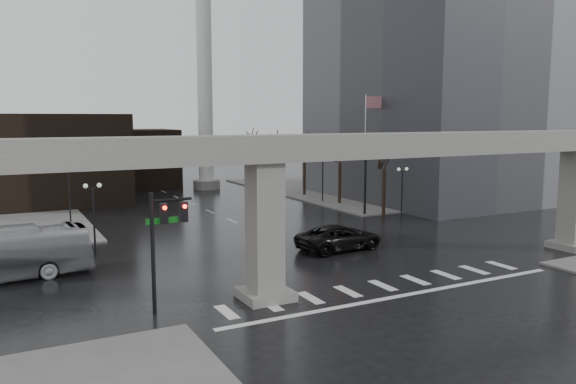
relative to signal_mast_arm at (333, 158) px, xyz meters
name	(u,v)px	position (x,y,z in m)	size (l,w,h in m)	color
ground	(372,281)	(-8.99, -18.80, -5.83)	(160.00, 160.00, 0.00)	black
sidewalk_ne	(370,188)	(17.01, 17.20, -5.75)	(28.00, 36.00, 0.15)	slate
elevated_guideway	(392,164)	(-7.73, -18.80, 1.05)	(48.00, 2.60, 8.70)	gray
office_tower	(438,20)	(19.01, 7.20, 15.17)	(22.00, 26.00, 42.00)	slate
building_far_left	(48,159)	(-22.99, 23.20, -0.83)	(16.00, 14.00, 10.00)	black
building_far_mid	(136,159)	(-10.99, 33.20, -1.83)	(10.00, 10.00, 8.00)	black
smokestack	(205,89)	(-2.99, 27.20, 7.52)	(3.60, 3.60, 30.00)	silver
signal_mast_arm	(333,158)	(0.00, 0.00, 0.00)	(12.12, 0.43, 8.00)	black
signal_left_pole	(163,231)	(-21.24, -18.30, -1.76)	(2.30, 0.30, 6.00)	black
flagpole_assembly	(368,138)	(6.30, 3.20, 1.70)	(2.06, 0.12, 12.00)	silver
lamp_right_0	(402,185)	(4.51, -4.80, -2.36)	(1.22, 0.32, 5.11)	black
lamp_right_1	(323,172)	(4.51, 9.20, -2.36)	(1.22, 0.32, 5.11)	black
lamp_right_2	(269,163)	(4.51, 23.20, -2.36)	(1.22, 0.32, 5.11)	black
lamp_left_0	(93,207)	(-22.49, -4.80, -2.36)	(1.22, 0.32, 5.11)	black
lamp_left_1	(69,185)	(-22.49, 9.20, -2.36)	(1.22, 0.32, 5.11)	black
lamp_left_2	(54,172)	(-22.49, 23.20, -2.36)	(1.22, 0.32, 5.11)	black
tree_right_0	(384,187)	(5.54, -0.78, -3.04)	(1.09, 1.58, 7.50)	black
tree_right_1	(340,179)	(5.54, 7.22, -2.98)	(1.09, 1.61, 7.67)	black
tree_right_2	(305,172)	(5.54, 15.22, -2.91)	(1.10, 1.63, 7.85)	black
tree_right_3	(276,167)	(5.54, 23.22, -2.85)	(1.11, 1.66, 8.02)	black
tree_right_4	(252,162)	(5.54, 31.22, -2.79)	(1.12, 1.69, 8.19)	black
pickup_truck	(340,237)	(-6.35, -11.16, -4.91)	(3.03, 6.58, 1.83)	black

